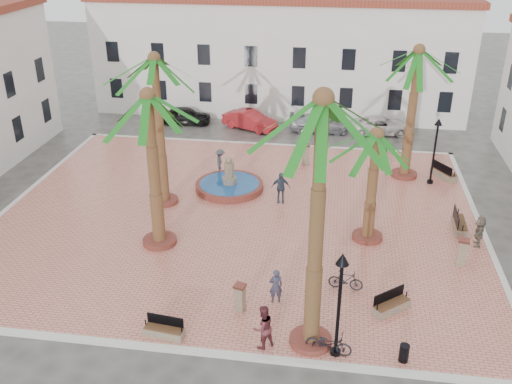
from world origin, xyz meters
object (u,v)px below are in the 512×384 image
Objects in this scene: palm_ne at (417,65)px; pedestrian_east at (480,231)px; bicycle_a at (329,343)px; fountain at (229,185)px; bench_ne at (443,174)px; lamppost_s at (340,288)px; litter_bin at (404,353)px; car_red at (250,120)px; bollard_e at (462,252)px; pedestrian_fountain_a at (317,185)px; bench_e at (459,225)px; car_white at (381,126)px; palm_e at (376,149)px; pedestrian_north at (220,162)px; palm_s at (322,128)px; lamppost_e at (436,140)px; palm_nw at (155,75)px; bicycle_b at (346,280)px; palm_sw at (149,115)px; car_silver at (319,123)px; bollard_se at (240,297)px; bench_s at (164,331)px; bollard_n at (306,154)px; cyclist_b at (263,327)px; pedestrian_fountain_b at (281,187)px; bench_se at (391,306)px; cyclist_a at (276,286)px.

palm_ne reaches higher than pedestrian_east.
fountain is at bearing 33.15° from bicycle_a.
bench_ne is 1.09× the size of bicycle_a.
litter_bin is (2.49, 0.00, -2.64)m from lamppost_s.
bench_ne is at bearing -95.53° from car_red.
bollard_e is 9.41m from pedestrian_fountain_a.
bench_e is 15.17m from car_white.
fountain is 0.68× the size of palm_e.
bench_ne reaches higher than bicycle_a.
palm_s is at bearing -165.49° from pedestrian_north.
pedestrian_north is (-13.07, -0.55, -1.99)m from lamppost_e.
lamppost_s reaches higher than lamppost_e.
palm_nw is 5.15× the size of pedestrian_north.
car_white is (2.52, 21.04, 0.02)m from bicycle_b.
pedestrian_fountain_a reaches higher than bollard_e.
bench_e is (15.11, 3.64, -6.45)m from palm_sw.
pedestrian_east is at bearing 64.26° from litter_bin.
palm_s reaches higher than fountain.
car_white is (-2.83, 18.27, -0.23)m from bollard_e.
car_silver is (-3.29, 16.23, -4.40)m from palm_e.
palm_s is 25.93m from car_silver.
bench_e is 13.21m from bollard_se.
bench_s is 1.29× the size of bollard_se.
fountain is 3.18× the size of bollard_se.
car_red is (-8.62, 15.98, -4.33)m from palm_e.
cyclist_b is at bearing -91.06° from bollard_n.
bench_s is 16.54m from bench_e.
pedestrian_fountain_b is 1.08× the size of pedestrian_north.
pedestrian_east is (2.92, -8.10, -6.23)m from palm_ne.
bollard_se is at bearing -146.80° from pedestrian_fountain_a.
lamppost_e is 8.28m from bollard_n.
cyclist_b reaches higher than bench_ne.
bicycle_b is 9.13m from pedestrian_fountain_a.
pedestrian_fountain_a is 2.23m from pedestrian_fountain_b.
lamppost_e reaches higher than pedestrian_north.
pedestrian_fountain_b is at bearing 81.36° from bench_e.
bench_se is at bearing -49.99° from fountain.
palm_sw is 13.47m from bench_se.
palm_sw is 10.89m from cyclist_b.
bench_ne is at bearing 34.14° from palm_sw.
car_white is at bearing 54.18° from bollard_n.
palm_nw reaches higher than bicycle_a.
pedestrian_east is at bearing 52.77° from lamppost_s.
fountain is at bearing 72.53° from bench_ne.
lamppost_s is at bearing 151.74° from bench_e.
car_silver is at bearing 12.34° from bicycle_b.
bench_s is at bearing 157.84° from bench_se.
cyclist_a is at bearing -120.92° from lamppost_e.
bench_ne is 18.37m from bicycle_a.
palm_nw is 4.76× the size of pedestrian_fountain_b.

